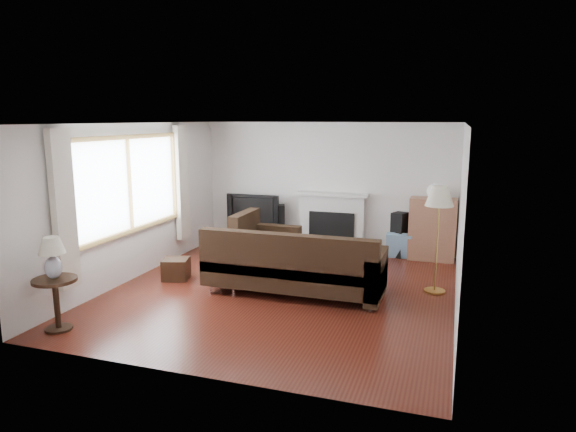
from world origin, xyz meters
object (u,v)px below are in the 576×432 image
(floor_lamp, at_px, (437,240))
(sectional_sofa, at_px, (294,263))
(bookshelf, at_px, (432,229))
(coffee_table, at_px, (315,256))
(tv_stand, at_px, (255,235))
(side_table, at_px, (57,304))

(floor_lamp, bearing_deg, sectional_sofa, -160.76)
(bookshelf, xyz_separation_m, coffee_table, (-1.92, -1.12, -0.38))
(tv_stand, relative_size, side_table, 1.33)
(coffee_table, relative_size, floor_lamp, 0.62)
(tv_stand, height_order, bookshelf, bookshelf)
(coffee_table, bearing_deg, bookshelf, 20.99)
(tv_stand, height_order, coffee_table, tv_stand)
(floor_lamp, bearing_deg, tv_stand, 153.32)
(bookshelf, relative_size, coffee_table, 1.15)
(coffee_table, bearing_deg, side_table, -131.40)
(sectional_sofa, distance_m, side_table, 3.24)
(sectional_sofa, height_order, side_table, sectional_sofa)
(tv_stand, height_order, sectional_sofa, sectional_sofa)
(bookshelf, bearing_deg, side_table, -131.43)
(coffee_table, distance_m, side_table, 4.30)
(tv_stand, bearing_deg, floor_lamp, -26.68)
(side_table, bearing_deg, sectional_sofa, 43.28)
(bookshelf, xyz_separation_m, sectional_sofa, (-1.85, -2.54, -0.11))
(bookshelf, height_order, side_table, bookshelf)
(tv_stand, distance_m, floor_lamp, 4.11)
(tv_stand, xyz_separation_m, coffee_table, (1.57, -1.10, -0.03))
(side_table, bearing_deg, floor_lamp, 33.82)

